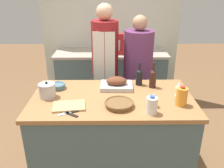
# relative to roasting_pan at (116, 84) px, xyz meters

# --- Properties ---
(kitchen_island) EXTENTS (1.58, 0.87, 0.94)m
(kitchen_island) POSITION_rel_roasting_pan_xyz_m (-0.05, -0.21, -0.52)
(kitchen_island) COLOR #4C666B
(kitchen_island) RESTS_ON ground_plane
(back_counter) EXTENTS (1.80, 0.60, 0.94)m
(back_counter) POSITION_rel_roasting_pan_xyz_m (-0.05, 1.41, -0.52)
(back_counter) COLOR #4C666B
(back_counter) RESTS_ON ground_plane
(back_wall) EXTENTS (2.30, 0.10, 2.55)m
(back_wall) POSITION_rel_roasting_pan_xyz_m (-0.05, 1.76, 0.29)
(back_wall) COLOR silver
(back_wall) RESTS_ON ground_plane
(roasting_pan) EXTENTS (0.34, 0.25, 0.12)m
(roasting_pan) POSITION_rel_roasting_pan_xyz_m (0.00, 0.00, 0.00)
(roasting_pan) COLOR #BCBCC1
(roasting_pan) RESTS_ON kitchen_island
(wicker_basket) EXTENTS (0.27, 0.27, 0.05)m
(wicker_basket) POSITION_rel_roasting_pan_xyz_m (0.01, -0.41, -0.02)
(wicker_basket) COLOR brown
(wicker_basket) RESTS_ON kitchen_island
(cutting_board) EXTENTS (0.31, 0.23, 0.02)m
(cutting_board) POSITION_rel_roasting_pan_xyz_m (-0.44, -0.41, -0.04)
(cutting_board) COLOR tan
(cutting_board) RESTS_ON kitchen_island
(stock_pot) EXTENTS (0.16, 0.16, 0.17)m
(stock_pot) POSITION_rel_roasting_pan_xyz_m (-0.68, -0.21, 0.02)
(stock_pot) COLOR #B7B7BC
(stock_pot) RESTS_ON kitchen_island
(mixing_bowl) EXTENTS (0.16, 0.16, 0.06)m
(mixing_bowl) POSITION_rel_roasting_pan_xyz_m (-0.62, -0.01, -0.02)
(mixing_bowl) COLOR slate
(mixing_bowl) RESTS_ON kitchen_island
(juice_jug) EXTENTS (0.10, 0.10, 0.19)m
(juice_jug) POSITION_rel_roasting_pan_xyz_m (0.58, -0.38, 0.04)
(juice_jug) COLOR orange
(juice_jug) RESTS_ON kitchen_island
(milk_jug) EXTENTS (0.10, 0.10, 0.16)m
(milk_jug) POSITION_rel_roasting_pan_xyz_m (0.28, -0.53, 0.03)
(milk_jug) COLOR white
(milk_jug) RESTS_ON kitchen_island
(wine_bottle_green) EXTENTS (0.07, 0.07, 0.28)m
(wine_bottle_green) POSITION_rel_roasting_pan_xyz_m (0.38, 0.02, 0.06)
(wine_bottle_green) COLOR #381E19
(wine_bottle_green) RESTS_ON kitchen_island
(wine_bottle_dark) EXTENTS (0.07, 0.07, 0.25)m
(wine_bottle_dark) POSITION_rel_roasting_pan_xyz_m (0.25, 0.08, 0.05)
(wine_bottle_dark) COLOR black
(wine_bottle_dark) RESTS_ON kitchen_island
(wine_glass_left) EXTENTS (0.07, 0.07, 0.14)m
(wine_glass_left) POSITION_rel_roasting_pan_xyz_m (0.32, -0.41, 0.05)
(wine_glass_left) COLOR silver
(wine_glass_left) RESTS_ON kitchen_island
(wine_glass_right) EXTENTS (0.07, 0.07, 0.15)m
(wine_glass_right) POSITION_rel_roasting_pan_xyz_m (0.61, -0.19, 0.06)
(wine_glass_right) COLOR silver
(wine_glass_right) RESTS_ON kitchen_island
(knife_chef) EXTENTS (0.23, 0.17, 0.01)m
(knife_chef) POSITION_rel_roasting_pan_xyz_m (-0.44, -0.52, -0.04)
(knife_chef) COLOR #B7B7BC
(knife_chef) RESTS_ON kitchen_island
(knife_paring) EXTENTS (0.18, 0.10, 0.01)m
(knife_paring) POSITION_rel_roasting_pan_xyz_m (-0.42, -0.52, -0.04)
(knife_paring) COLOR #B7B7BC
(knife_paring) RESTS_ON kitchen_island
(stand_mixer) EXTENTS (0.18, 0.14, 0.31)m
(stand_mixer) POSITION_rel_roasting_pan_xyz_m (0.06, 1.31, 0.08)
(stand_mixer) COLOR #B22323
(stand_mixer) RESTS_ON back_counter
(condiment_bottle_tall) EXTENTS (0.06, 0.06, 0.19)m
(condiment_bottle_tall) POSITION_rel_roasting_pan_xyz_m (-0.28, 1.45, 0.04)
(condiment_bottle_tall) COLOR #B28E2D
(condiment_bottle_tall) RESTS_ON back_counter
(condiment_bottle_short) EXTENTS (0.05, 0.05, 0.14)m
(condiment_bottle_short) POSITION_rel_roasting_pan_xyz_m (-0.17, 1.40, 0.01)
(condiment_bottle_short) COLOR #B28E2D
(condiment_bottle_short) RESTS_ON back_counter
(person_cook_aproned) EXTENTS (0.34, 0.35, 1.75)m
(person_cook_aproned) POSITION_rel_roasting_pan_xyz_m (-0.13, 0.64, -0.01)
(person_cook_aproned) COLOR beige
(person_cook_aproned) RESTS_ON ground_plane
(person_cook_guest) EXTENTS (0.38, 0.38, 1.61)m
(person_cook_guest) POSITION_rel_roasting_pan_xyz_m (0.30, 0.65, -0.10)
(person_cook_guest) COLOR beige
(person_cook_guest) RESTS_ON ground_plane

